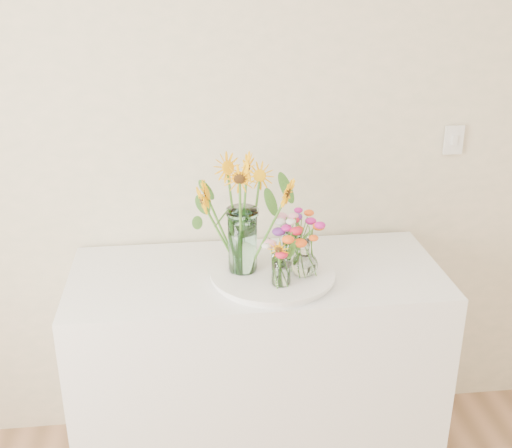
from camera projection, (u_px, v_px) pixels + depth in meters
name	position (u px, v px, depth m)	size (l,w,h in m)	color
counter	(257.00, 371.00, 2.58)	(1.40, 0.60, 0.90)	white
tray	(273.00, 276.00, 2.35)	(0.43, 0.43, 0.03)	white
mason_jar	(243.00, 240.00, 2.32)	(0.11, 0.11, 0.25)	#B2EAD8
sunflower_bouquet	(242.00, 213.00, 2.27)	(0.53, 0.53, 0.46)	#FFAC05
small_vase_a	(281.00, 270.00, 2.24)	(0.07, 0.07, 0.12)	white
wildflower_posy_a	(281.00, 258.00, 2.22)	(0.21, 0.21, 0.21)	#FF5B16
small_vase_b	(305.00, 257.00, 2.30)	(0.10, 0.10, 0.14)	white
wildflower_posy_b	(305.00, 246.00, 2.29)	(0.22, 0.22, 0.23)	#FF5B16
small_vase_c	(292.00, 248.00, 2.40)	(0.07, 0.07, 0.12)	white
wildflower_posy_c	(292.00, 237.00, 2.38)	(0.19, 0.19, 0.21)	#FF5B16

